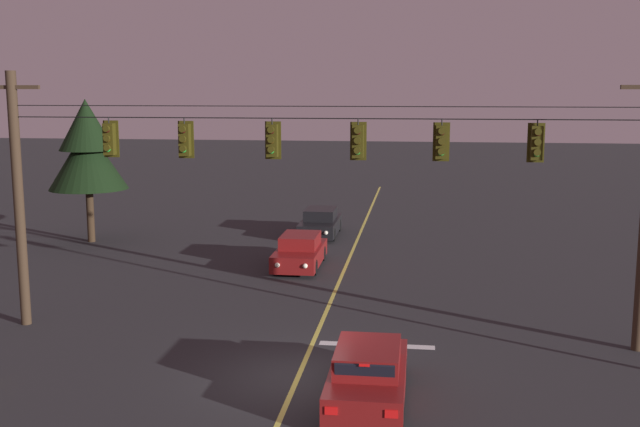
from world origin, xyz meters
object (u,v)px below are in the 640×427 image
object	(u,v)px
car_oncoming_trailing	(320,223)
traffic_light_right_inner	(358,141)
traffic_light_centre	(272,141)
tree_verge_near	(87,149)
traffic_light_far_right	(537,143)
car_waiting_near_lane	(368,374)
traffic_light_left_inner	(184,140)
traffic_light_leftmost	(109,139)
car_oncoming_lead	(300,252)
traffic_light_rightmost	(441,142)

from	to	relation	value
car_oncoming_trailing	traffic_light_right_inner	bearing A→B (deg)	-78.67
traffic_light_centre	tree_verge_near	bearing A→B (deg)	131.88
traffic_light_centre	tree_verge_near	size ratio (longest dim) A/B	0.17
traffic_light_right_inner	tree_verge_near	size ratio (longest dim) A/B	0.17
traffic_light_far_right	tree_verge_near	world-z (taller)	tree_verge_near
traffic_light_far_right	car_waiting_near_lane	distance (m)	8.28
traffic_light_left_inner	traffic_light_far_right	distance (m)	10.26
traffic_light_leftmost	car_oncoming_lead	size ratio (longest dim) A/B	0.28
car_waiting_near_lane	tree_verge_near	world-z (taller)	tree_verge_near
traffic_light_centre	car_oncoming_trailing	size ratio (longest dim) A/B	0.28
traffic_light_leftmost	car_oncoming_trailing	size ratio (longest dim) A/B	0.28
traffic_light_right_inner	car_oncoming_trailing	bearing A→B (deg)	101.33
traffic_light_centre	car_waiting_near_lane	size ratio (longest dim) A/B	0.28
traffic_light_left_inner	car_waiting_near_lane	distance (m)	9.16
traffic_light_right_inner	car_waiting_near_lane	distance (m)	7.06
traffic_light_left_inner	traffic_light_centre	world-z (taller)	same
traffic_light_right_inner	car_oncoming_lead	bearing A→B (deg)	109.32
traffic_light_left_inner	traffic_light_rightmost	world-z (taller)	same
traffic_light_leftmost	tree_verge_near	size ratio (longest dim) A/B	0.17
car_oncoming_lead	car_oncoming_trailing	size ratio (longest dim) A/B	1.00
traffic_light_left_inner	traffic_light_rightmost	xyz separation A→B (m)	(7.61, 0.00, 0.00)
car_waiting_near_lane	traffic_light_far_right	bearing A→B (deg)	46.38
traffic_light_far_right	tree_verge_near	xyz separation A→B (m)	(-19.26, 13.01, -1.39)
traffic_light_leftmost	traffic_light_centre	distance (m)	5.03
traffic_light_centre	car_oncoming_lead	world-z (taller)	traffic_light_centre
traffic_light_left_inner	traffic_light_right_inner	world-z (taller)	same
traffic_light_rightmost	car_waiting_near_lane	bearing A→B (deg)	-110.59
car_oncoming_trailing	traffic_light_far_right	bearing A→B (deg)	-62.73
tree_verge_near	traffic_light_right_inner	bearing A→B (deg)	-42.49
traffic_light_leftmost	tree_verge_near	distance (m)	14.66
traffic_light_rightmost	traffic_light_far_right	xyz separation A→B (m)	(2.66, 0.00, 0.00)
tree_verge_near	traffic_light_rightmost	bearing A→B (deg)	-38.08
car_oncoming_lead	tree_verge_near	xyz separation A→B (m)	(-11.04, 3.98, 3.92)
traffic_light_leftmost	traffic_light_rightmost	bearing A→B (deg)	0.00
traffic_light_centre	car_waiting_near_lane	bearing A→B (deg)	-55.13
traffic_light_right_inner	traffic_light_rightmost	bearing A→B (deg)	0.00
traffic_light_centre	traffic_light_rightmost	world-z (taller)	same
traffic_light_leftmost	traffic_light_far_right	xyz separation A→B (m)	(12.63, 0.00, 0.00)
traffic_light_left_inner	car_oncoming_lead	distance (m)	10.67
traffic_light_leftmost	traffic_light_right_inner	bearing A→B (deg)	0.00
traffic_light_right_inner	traffic_light_rightmost	xyz separation A→B (m)	(2.40, 0.00, 0.00)
car_oncoming_lead	car_oncoming_trailing	bearing A→B (deg)	90.43
car_oncoming_trailing	traffic_light_left_inner	bearing A→B (deg)	-97.06
car_oncoming_lead	traffic_light_leftmost	bearing A→B (deg)	-116.01
traffic_light_right_inner	traffic_light_left_inner	bearing A→B (deg)	180.00
traffic_light_rightmost	tree_verge_near	bearing A→B (deg)	141.92
traffic_light_leftmost	car_oncoming_lead	world-z (taller)	traffic_light_leftmost
traffic_light_far_right	tree_verge_near	bearing A→B (deg)	145.97
traffic_light_left_inner	car_oncoming_trailing	xyz separation A→B (m)	(1.99, 16.06, -5.31)
traffic_light_centre	car_oncoming_lead	distance (m)	10.49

